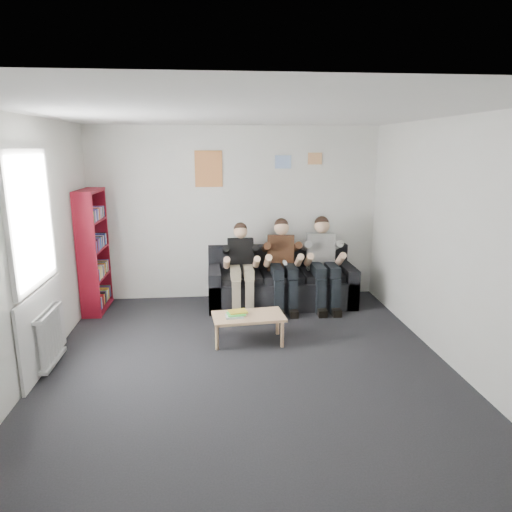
{
  "coord_description": "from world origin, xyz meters",
  "views": [
    {
      "loc": [
        -0.34,
        -4.64,
        2.37
      ],
      "look_at": [
        0.22,
        1.3,
        0.95
      ],
      "focal_mm": 32.0,
      "sensor_mm": 36.0,
      "label": 1
    }
  ],
  "objects_px": {
    "bookshelf": "(94,251)",
    "coffee_table": "(248,318)",
    "person_left": "(241,267)",
    "person_middle": "(283,265)",
    "person_right": "(323,263)",
    "sofa": "(280,284)"
  },
  "relations": [
    {
      "from": "coffee_table",
      "to": "person_left",
      "type": "distance_m",
      "value": 1.27
    },
    {
      "from": "coffee_table",
      "to": "sofa",
      "type": "bearing_deg",
      "value": 66.76
    },
    {
      "from": "sofa",
      "to": "person_middle",
      "type": "distance_m",
      "value": 0.41
    },
    {
      "from": "bookshelf",
      "to": "person_middle",
      "type": "relative_size",
      "value": 1.34
    },
    {
      "from": "bookshelf",
      "to": "person_right",
      "type": "bearing_deg",
      "value": -1.78
    },
    {
      "from": "coffee_table",
      "to": "person_middle",
      "type": "relative_size",
      "value": 0.66
    },
    {
      "from": "sofa",
      "to": "bookshelf",
      "type": "relative_size",
      "value": 1.24
    },
    {
      "from": "coffee_table",
      "to": "person_left",
      "type": "relative_size",
      "value": 0.68
    },
    {
      "from": "person_left",
      "to": "person_middle",
      "type": "relative_size",
      "value": 0.96
    },
    {
      "from": "person_middle",
      "to": "person_right",
      "type": "xyz_separation_m",
      "value": [
        0.62,
        -0.0,
        0.01
      ]
    },
    {
      "from": "sofa",
      "to": "coffee_table",
      "type": "distance_m",
      "value": 1.55
    },
    {
      "from": "coffee_table",
      "to": "person_middle",
      "type": "height_order",
      "value": "person_middle"
    },
    {
      "from": "coffee_table",
      "to": "person_right",
      "type": "distance_m",
      "value": 1.77
    },
    {
      "from": "coffee_table",
      "to": "person_right",
      "type": "xyz_separation_m",
      "value": [
        1.23,
        1.22,
        0.37
      ]
    },
    {
      "from": "person_left",
      "to": "person_right",
      "type": "bearing_deg",
      "value": -1.75
    },
    {
      "from": "bookshelf",
      "to": "coffee_table",
      "type": "distance_m",
      "value": 2.63
    },
    {
      "from": "bookshelf",
      "to": "person_left",
      "type": "height_order",
      "value": "bookshelf"
    },
    {
      "from": "coffee_table",
      "to": "person_left",
      "type": "xyz_separation_m",
      "value": [
        -0.01,
        1.22,
        0.34
      ]
    },
    {
      "from": "person_right",
      "to": "bookshelf",
      "type": "bearing_deg",
      "value": -177.14
    },
    {
      "from": "person_right",
      "to": "person_left",
      "type": "bearing_deg",
      "value": -174.46
    },
    {
      "from": "bookshelf",
      "to": "coffee_table",
      "type": "xyz_separation_m",
      "value": [
        2.15,
        -1.39,
        -0.59
      ]
    },
    {
      "from": "bookshelf",
      "to": "person_right",
      "type": "relative_size",
      "value": 1.32
    }
  ]
}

